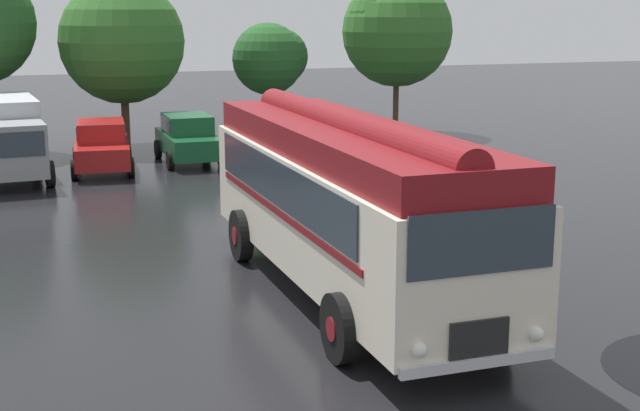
% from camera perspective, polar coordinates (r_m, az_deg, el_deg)
% --- Properties ---
extents(ground_plane, '(120.00, 120.00, 0.00)m').
position_cam_1_polar(ground_plane, '(17.44, 1.48, -5.19)').
color(ground_plane, black).
extents(vintage_bus, '(2.93, 10.14, 3.49)m').
position_cam_1_polar(vintage_bus, '(16.53, 1.74, 0.60)').
color(vintage_bus, silver).
rests_on(vintage_bus, ground).
extents(car_near_left, '(2.27, 4.35, 1.66)m').
position_cam_1_polar(car_near_left, '(30.32, -13.79, 3.72)').
color(car_near_left, maroon).
rests_on(car_near_left, ground).
extents(car_mid_left, '(1.98, 4.21, 1.66)m').
position_cam_1_polar(car_mid_left, '(31.57, -8.43, 4.29)').
color(car_mid_left, '#144C28').
rests_on(car_mid_left, ground).
extents(box_van, '(2.64, 5.89, 2.50)m').
position_cam_1_polar(box_van, '(29.98, -19.50, 4.26)').
color(box_van, '#B2B7BC').
rests_on(box_van, ground).
extents(tree_centre, '(4.73, 4.73, 6.43)m').
position_cam_1_polar(tree_centre, '(35.09, -12.42, 10.20)').
color(tree_centre, '#4C3823').
rests_on(tree_centre, ground).
extents(tree_right_of_centre, '(3.08, 2.86, 4.75)m').
position_cam_1_polar(tree_right_of_centre, '(36.09, -3.09, 9.40)').
color(tree_right_of_centre, '#4C3823').
rests_on(tree_right_of_centre, ground).
extents(tree_far_right, '(4.63, 4.63, 6.65)m').
position_cam_1_polar(tree_far_right, '(38.06, 4.78, 11.22)').
color(tree_far_right, '#4C3823').
rests_on(tree_far_right, ground).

